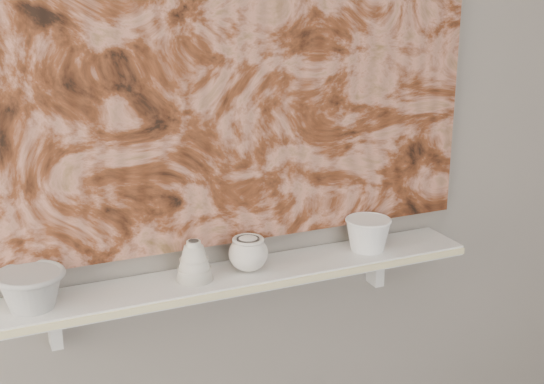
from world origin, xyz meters
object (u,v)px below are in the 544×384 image
bowl_grey (31,289)px  cup_cream (248,253)px  shelf (237,277)px  painting (222,46)px  bowl_white (368,234)px  bell_vessel (194,260)px

bowl_grey → cup_cream: bearing=0.0°
shelf → cup_cream: (0.04, 0.00, 0.07)m
painting → bowl_white: painting is taller
shelf → cup_cream: bearing=0.0°
cup_cream → bowl_white: 0.38m
painting → bowl_grey: painting is taller
shelf → cup_cream: cup_cream is taller
bowl_grey → cup_cream: 0.58m
shelf → bowl_white: bearing=0.0°
bowl_white → shelf: bearing=180.0°
bell_vessel → bowl_grey: bearing=180.0°
painting → bowl_white: (0.42, -0.08, -0.56)m
bowl_grey → bell_vessel: bearing=0.0°
painting → bowl_white: 0.70m
painting → bowl_grey: size_ratio=8.64×
painting → bell_vessel: 0.57m
bell_vessel → bowl_white: 0.54m
shelf → bell_vessel: 0.14m
painting → bell_vessel: painting is taller
bowl_grey → cup_cream: same height
bowl_grey → cup_cream: size_ratio=1.58×
bowl_grey → painting: bearing=8.4°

